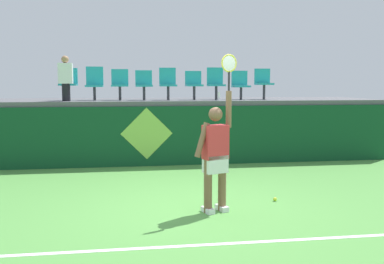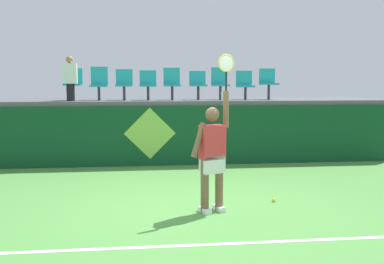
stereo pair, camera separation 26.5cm
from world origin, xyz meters
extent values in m
plane|color=#519342|center=(0.00, 0.00, 0.00)|extent=(40.00, 40.00, 0.00)
cube|color=#0F4223|center=(0.00, 3.79, 0.74)|extent=(11.50, 0.20, 1.48)
cube|color=#56565B|center=(0.00, 5.09, 1.54)|extent=(11.50, 2.70, 0.12)
cube|color=white|center=(0.00, -1.57, 0.00)|extent=(10.35, 0.08, 0.01)
cube|color=white|center=(0.17, -0.24, 0.04)|extent=(0.20, 0.29, 0.08)
cube|color=white|center=(0.42, -0.16, 0.04)|extent=(0.20, 0.29, 0.08)
cylinder|color=brown|center=(0.17, -0.24, 0.43)|extent=(0.13, 0.13, 0.85)
cylinder|color=brown|center=(0.42, -0.16, 0.43)|extent=(0.13, 0.13, 0.85)
cube|color=white|center=(0.30, -0.20, 0.77)|extent=(0.41, 0.33, 0.28)
cube|color=red|center=(0.30, -0.20, 1.12)|extent=(0.43, 0.33, 0.53)
sphere|color=brown|center=(0.30, -0.20, 1.56)|extent=(0.22, 0.22, 0.22)
cylinder|color=brown|center=(0.07, -0.28, 1.17)|extent=(0.27, 0.17, 0.55)
cylinder|color=brown|center=(0.52, -0.12, 1.63)|extent=(0.09, 0.09, 0.58)
cylinder|color=black|center=(0.52, -0.12, 2.07)|extent=(0.03, 0.03, 0.30)
torus|color=gold|center=(0.52, -0.12, 2.35)|extent=(0.27, 0.11, 0.28)
ellipsoid|color=silver|center=(0.52, -0.12, 2.35)|extent=(0.23, 0.09, 0.24)
sphere|color=#D1E533|center=(1.45, 0.24, 0.03)|extent=(0.07, 0.07, 0.07)
cylinder|color=white|center=(1.22, 3.95, 1.71)|extent=(0.06, 0.06, 0.23)
cylinder|color=#38383D|center=(-2.58, 4.56, 1.79)|extent=(0.07, 0.07, 0.38)
cube|color=teal|center=(-2.58, 4.56, 2.00)|extent=(0.44, 0.42, 0.05)
cube|color=teal|center=(-2.58, 4.75, 2.23)|extent=(0.44, 0.04, 0.40)
cylinder|color=#38383D|center=(-1.93, 4.56, 1.77)|extent=(0.07, 0.07, 0.35)
cube|color=teal|center=(-1.93, 4.56, 1.97)|extent=(0.44, 0.42, 0.05)
cube|color=teal|center=(-1.93, 4.75, 2.23)|extent=(0.44, 0.04, 0.48)
cylinder|color=#38383D|center=(-1.28, 4.56, 1.77)|extent=(0.07, 0.07, 0.36)
cube|color=teal|center=(-1.28, 4.56, 1.98)|extent=(0.44, 0.42, 0.05)
cube|color=teal|center=(-1.28, 4.75, 2.20)|extent=(0.44, 0.04, 0.40)
cylinder|color=#38383D|center=(-0.65, 4.56, 1.77)|extent=(0.07, 0.07, 0.35)
cube|color=teal|center=(-0.65, 4.56, 1.97)|extent=(0.44, 0.42, 0.05)
cube|color=teal|center=(-0.65, 4.75, 2.19)|extent=(0.44, 0.04, 0.38)
cylinder|color=#38383D|center=(-0.02, 4.56, 1.77)|extent=(0.07, 0.07, 0.36)
cube|color=teal|center=(-0.02, 4.56, 1.98)|extent=(0.44, 0.42, 0.05)
cube|color=teal|center=(-0.02, 4.75, 2.23)|extent=(0.44, 0.04, 0.45)
cylinder|color=#38383D|center=(0.68, 4.56, 1.78)|extent=(0.07, 0.07, 0.36)
cube|color=teal|center=(0.68, 4.56, 1.98)|extent=(0.44, 0.42, 0.05)
cube|color=teal|center=(0.68, 4.75, 2.19)|extent=(0.44, 0.04, 0.36)
cylinder|color=#38383D|center=(1.28, 4.56, 1.78)|extent=(0.07, 0.07, 0.36)
cube|color=teal|center=(1.28, 4.56, 1.98)|extent=(0.44, 0.42, 0.05)
cube|color=teal|center=(1.28, 4.75, 2.24)|extent=(0.44, 0.04, 0.45)
cylinder|color=#38383D|center=(1.96, 4.56, 1.76)|extent=(0.07, 0.07, 0.33)
cube|color=teal|center=(1.96, 4.56, 1.95)|extent=(0.44, 0.42, 0.05)
cube|color=teal|center=(1.96, 4.75, 2.18)|extent=(0.44, 0.04, 0.40)
cylinder|color=#38383D|center=(2.61, 4.56, 1.79)|extent=(0.07, 0.07, 0.40)
cube|color=teal|center=(2.61, 4.56, 2.02)|extent=(0.44, 0.42, 0.05)
cube|color=teal|center=(2.61, 4.75, 2.24)|extent=(0.44, 0.04, 0.40)
cylinder|color=black|center=(-2.58, 4.18, 1.81)|extent=(0.20, 0.20, 0.43)
cube|color=white|center=(-2.58, 4.18, 2.28)|extent=(0.34, 0.20, 0.50)
sphere|color=#A87A56|center=(-2.58, 4.18, 2.62)|extent=(0.18, 0.18, 0.18)
cube|color=#0F4223|center=(-0.63, 3.68, 0.00)|extent=(0.90, 0.01, 0.00)
plane|color=#8CC64C|center=(-0.63, 3.68, 0.81)|extent=(1.27, 0.00, 1.27)
camera|label=1|loc=(-1.01, -6.65, 2.04)|focal=39.61mm
camera|label=2|loc=(-0.75, -6.68, 2.04)|focal=39.61mm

